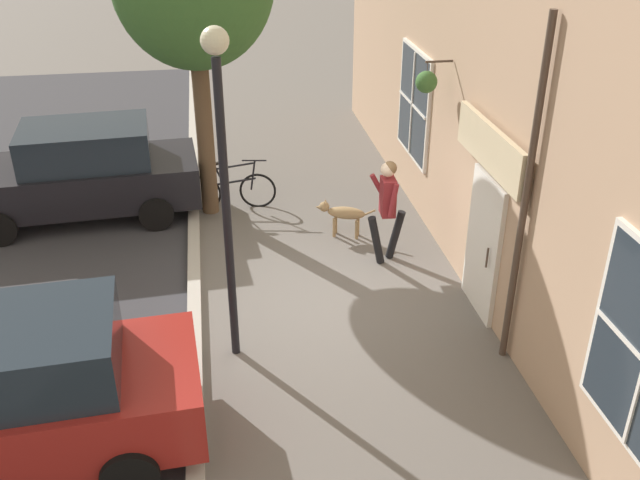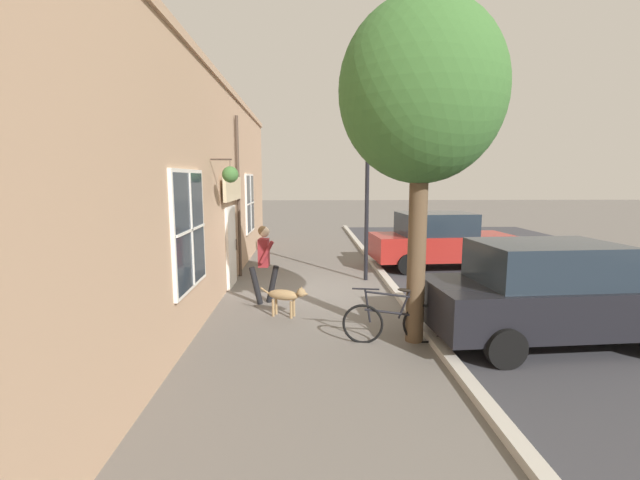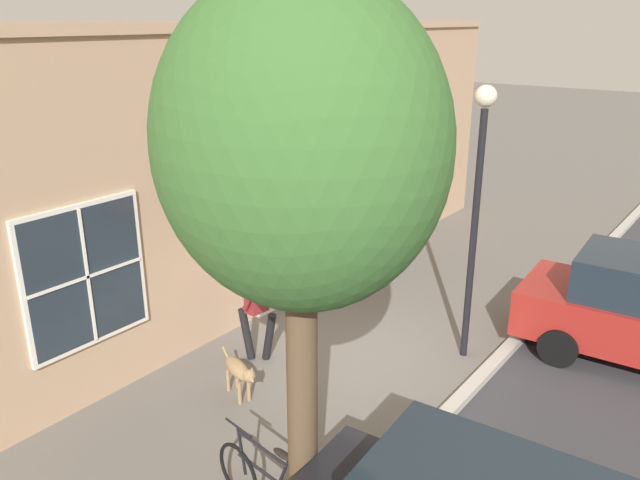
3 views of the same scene
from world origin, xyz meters
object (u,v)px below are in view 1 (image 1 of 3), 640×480
leaning_bicycle (230,190)px  parked_car_nearest_curb (81,172)px  dog_on_leash (343,213)px  street_lamp (222,153)px  parked_car_mid_block (1,396)px  pedestrian_walking (387,202)px

leaning_bicycle → parked_car_nearest_curb: parked_car_nearest_curb is taller
leaning_bicycle → dog_on_leash: bearing=142.4°
leaning_bicycle → parked_car_nearest_curb: 2.74m
dog_on_leash → street_lamp: size_ratio=0.24×
street_lamp → parked_car_mid_block: bearing=31.5°
pedestrian_walking → leaning_bicycle: size_ratio=1.02×
parked_car_nearest_curb → street_lamp: street_lamp is taller
parked_car_mid_block → street_lamp: bearing=-148.5°
pedestrian_walking → street_lamp: 3.82m
pedestrian_walking → parked_car_nearest_curb: pedestrian_walking is taller
parked_car_mid_block → pedestrian_walking: bearing=-144.2°
parked_car_nearest_curb → street_lamp: 5.67m
leaning_bicycle → street_lamp: 5.22m
parked_car_nearest_curb → leaning_bicycle: bearing=178.1°
dog_on_leash → parked_car_nearest_curb: bearing=-18.7°
pedestrian_walking → leaning_bicycle: (2.43, -2.44, -0.70)m
leaning_bicycle → pedestrian_walking: bearing=134.9°
pedestrian_walking → street_lamp: bearing=39.5°
parked_car_mid_block → street_lamp: size_ratio=1.01×
pedestrian_walking → dog_on_leash: (0.53, -0.98, -0.64)m
dog_on_leash → street_lamp: (2.06, 3.12, 2.45)m
pedestrian_walking → parked_car_nearest_curb: bearing=-26.3°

